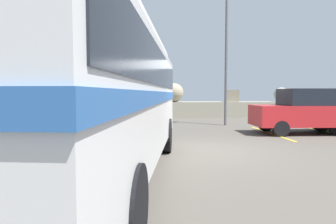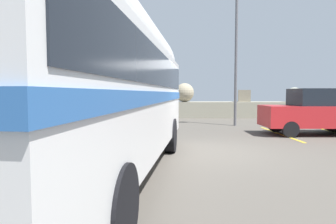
# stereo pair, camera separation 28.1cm
# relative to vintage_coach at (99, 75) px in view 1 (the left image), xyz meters

# --- Properties ---
(ground) EXTENTS (32.00, 26.00, 0.02)m
(ground) POSITION_rel_vintage_coach_xyz_m (2.51, 2.58, -2.04)
(ground) COLOR #4F4A43
(breakwater) EXTENTS (31.36, 2.04, 2.39)m
(breakwater) POSITION_rel_vintage_coach_xyz_m (2.60, 14.35, -1.36)
(breakwater) COLOR gray
(breakwater) RESTS_ON ground
(vintage_coach) EXTENTS (3.48, 8.82, 3.70)m
(vintage_coach) POSITION_rel_vintage_coach_xyz_m (0.00, 0.00, 0.00)
(vintage_coach) COLOR black
(vintage_coach) RESTS_ON ground
(parked_car_nearest) EXTENTS (4.12, 1.77, 1.86)m
(parked_car_nearest) POSITION_rel_vintage_coach_xyz_m (7.34, 5.86, -1.08)
(parked_car_nearest) COLOR black
(parked_car_nearest) RESTS_ON ground
(lamp_post) EXTENTS (0.71, 1.04, 7.36)m
(lamp_post) POSITION_rel_vintage_coach_xyz_m (4.90, 9.01, 2.05)
(lamp_post) COLOR #5B5B60
(lamp_post) RESTS_ON ground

